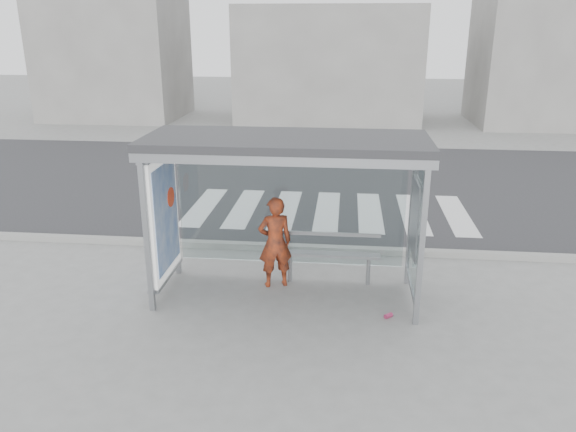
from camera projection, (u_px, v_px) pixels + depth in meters
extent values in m
plane|color=slate|center=(286.00, 296.00, 9.15)|extent=(80.00, 80.00, 0.00)
cube|color=#2B2B2E|center=(313.00, 182.00, 15.74)|extent=(30.00, 10.00, 0.01)
cube|color=gray|center=(297.00, 248.00, 10.97)|extent=(30.00, 0.18, 0.12)
cube|color=silver|center=(204.00, 207.00, 13.64)|extent=(0.55, 3.00, 0.00)
cube|color=silver|center=(244.00, 208.00, 13.54)|extent=(0.55, 3.00, 0.00)
cube|color=silver|center=(286.00, 209.00, 13.44)|extent=(0.55, 3.00, 0.00)
cube|color=silver|center=(327.00, 211.00, 13.34)|extent=(0.55, 3.00, 0.00)
cube|color=silver|center=(370.00, 212.00, 13.24)|extent=(0.55, 3.00, 0.00)
cube|color=silver|center=(413.00, 213.00, 13.14)|extent=(0.55, 3.00, 0.00)
cube|color=silver|center=(456.00, 215.00, 13.04)|extent=(0.55, 3.00, 0.00)
cube|color=gray|center=(147.00, 235.00, 8.29)|extent=(0.08, 0.08, 2.50)
cube|color=gray|center=(422.00, 245.00, 7.89)|extent=(0.08, 0.08, 2.50)
cube|color=gray|center=(175.00, 206.00, 9.61)|extent=(0.08, 0.08, 2.50)
cube|color=gray|center=(411.00, 214.00, 9.21)|extent=(0.08, 0.08, 2.50)
cube|color=#2D2D30|center=(286.00, 141.00, 8.33)|extent=(4.25, 1.65, 0.12)
cube|color=gray|center=(280.00, 160.00, 7.65)|extent=(4.25, 0.06, 0.18)
cube|color=white|center=(291.00, 207.00, 9.39)|extent=(3.80, 0.02, 2.00)
cube|color=white|center=(161.00, 216.00, 8.93)|extent=(0.15, 1.25, 2.00)
cube|color=#3364B9|center=(167.00, 217.00, 8.92)|extent=(0.01, 1.10, 1.70)
cylinder|color=red|center=(171.00, 197.00, 9.08)|extent=(0.02, 0.32, 0.32)
cube|color=white|center=(416.00, 225.00, 8.54)|extent=(0.03, 1.25, 2.00)
cube|color=beige|center=(415.00, 218.00, 8.56)|extent=(0.03, 0.86, 1.16)
cube|color=gray|center=(114.00, 52.00, 26.12)|extent=(6.00, 5.00, 6.00)
cube|color=gray|center=(329.00, 64.00, 25.29)|extent=(8.00, 5.00, 5.00)
cube|color=gray|center=(539.00, 42.00, 24.08)|extent=(5.00, 5.00, 7.00)
imported|color=#C36D12|center=(275.00, 242.00, 9.28)|extent=(0.66, 0.54, 1.56)
cube|color=slate|center=(329.00, 254.00, 9.46)|extent=(1.71, 0.21, 0.05)
cylinder|color=slate|center=(290.00, 268.00, 9.61)|extent=(0.07, 0.07, 0.50)
cylinder|color=slate|center=(368.00, 271.00, 9.48)|extent=(0.07, 0.07, 0.50)
cube|color=slate|center=(330.00, 234.00, 9.43)|extent=(1.71, 0.04, 0.06)
cylinder|color=#DE4178|center=(388.00, 316.00, 8.46)|extent=(0.14, 0.14, 0.07)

